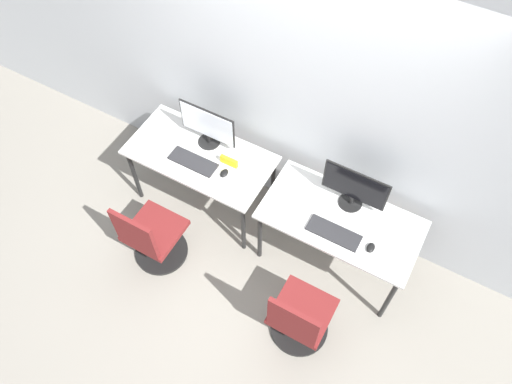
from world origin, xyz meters
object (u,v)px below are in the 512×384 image
keyboard_left (193,162)px  mouse_right (371,248)px  mouse_left (224,173)px  office_chair_right (299,320)px  monitor_left (207,126)px  monitor_right (354,188)px  keyboard_right (334,233)px  office_chair_left (152,238)px

keyboard_left → mouse_right: 1.63m
mouse_left → office_chair_right: size_ratio=0.10×
mouse_left → office_chair_right: (1.07, -0.69, -0.39)m
monitor_left → mouse_left: size_ratio=5.85×
mouse_left → mouse_right: size_ratio=1.00×
mouse_right → office_chair_right: (-0.26, -0.63, -0.39)m
monitor_left → monitor_right: bearing=0.7°
monitor_left → monitor_right: (1.33, 0.02, 0.00)m
monitor_left → monitor_right: size_ratio=1.00×
keyboard_right → office_chair_right: (0.04, -0.62, -0.38)m
monitor_right → keyboard_left: bearing=-168.3°
keyboard_left → monitor_right: size_ratio=0.81×
keyboard_left → keyboard_right: (1.33, -0.05, 0.00)m
keyboard_right → mouse_right: bearing=3.0°
keyboard_left → mouse_left: size_ratio=4.72×
keyboard_left → office_chair_right: 1.57m
keyboard_right → office_chair_left: bearing=-157.0°
keyboard_left → mouse_left: mouse_left is taller
office_chair_left → monitor_right: bearing=33.4°
keyboard_right → office_chair_right: bearing=-86.7°
monitor_left → office_chair_left: 1.07m
office_chair_right → keyboard_left: bearing=154.0°
monitor_left → mouse_left: (0.30, -0.24, -0.19)m
office_chair_right → monitor_left: bearing=145.9°
mouse_left → keyboard_right: bearing=-4.0°
keyboard_right → mouse_left: bearing=176.0°
keyboard_left → office_chair_right: office_chair_right is taller
monitor_left → keyboard_left: (0.00, -0.26, -0.20)m
monitor_right → mouse_right: 0.47m
monitor_left → office_chair_left: bearing=-93.3°
office_chair_left → mouse_right: office_chair_left is taller
keyboard_left → mouse_right: bearing=-1.2°
monitor_right → keyboard_right: size_ratio=1.24×
keyboard_left → mouse_left: bearing=4.2°
office_chair_right → monitor_right: bearing=92.1°
office_chair_left → mouse_right: size_ratio=9.56×
monitor_right → office_chair_left: bearing=-146.6°
keyboard_right → keyboard_left: bearing=177.8°
mouse_left → office_chair_right: bearing=-32.7°
mouse_left → monitor_right: monitor_right is taller
mouse_left → mouse_right: 1.34m
mouse_left → keyboard_right: size_ratio=0.21×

